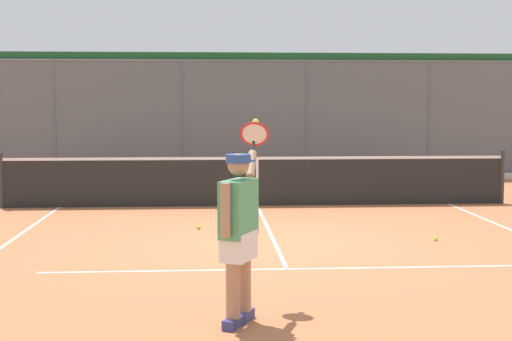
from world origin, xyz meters
name	(u,v)px	position (x,y,z in m)	size (l,w,h in m)	color
ground_plane	(275,243)	(0.00, 0.00, 0.00)	(60.00, 60.00, 0.00)	#B76B42
court_line_markings	(289,274)	(0.00, 1.86, 0.00)	(7.72, 9.96, 0.01)	white
fence_backdrop	(244,116)	(0.00, -9.42, 1.66)	(19.37, 1.37, 3.34)	#565B60
tennis_net	(257,181)	(0.00, -3.85, 0.49)	(9.93, 0.09, 1.07)	#2D2D2D
tennis_player	(239,226)	(0.67, 3.73, 0.90)	(0.54, 1.31, 1.85)	navy
tennis_ball_by_sideline	(436,238)	(-2.37, -0.06, 0.03)	(0.07, 0.07, 0.07)	#D6E042
tennis_ball_near_net	(199,227)	(1.11, -1.24, 0.03)	(0.07, 0.07, 0.07)	#C1D138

